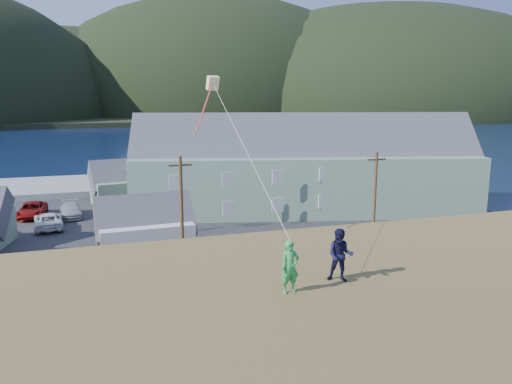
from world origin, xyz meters
The scene contains 14 objects.
ground centered at (0.00, 0.00, 0.00)m, with size 900.00×900.00×0.00m, color #0A1638.
grass_strip centered at (0.00, -2.00, 0.05)m, with size 110.00×8.00×0.10m, color #4C3D19.
waterfront_lot centered at (0.00, 17.00, 0.06)m, with size 72.00×36.00×0.12m, color #28282B.
wharf centered at (-6.00, 40.00, 0.45)m, with size 26.00×14.00×0.90m, color gray.
far_shore centered at (0.00, 330.00, 1.00)m, with size 900.00×320.00×2.00m, color black.
far_hills centered at (35.59, 279.38, 2.00)m, with size 760.00×265.00×143.00m.
lodge centered at (16.56, 18.78, 5.03)m, with size 38.64×18.96×13.10m.
shed_white centered at (-1.80, 7.57, 2.34)m, with size 7.83×5.40×6.05m.
shed_palegreen_far centered at (-1.29, 28.01, 2.51)m, with size 10.52×7.10×6.53m.
utility_poles centered at (-1.38, 1.50, 4.44)m, with size 34.27×0.24×8.81m.
parked_cars centered at (-8.99, 20.92, 0.87)m, with size 26.25×12.45×1.57m.
kite_flyer_green centered at (0.20, -18.94, 7.98)m, with size 0.57×0.37×1.55m, color green.
kite_flyer_navy centered at (2.00, -18.54, 8.03)m, with size 0.80×0.63×1.66m, color black.
kite_rig centered at (-0.41, -11.77, 13.09)m, with size 0.90×4.00×8.77m.
Camera 1 is at (-4.81, -31.68, 12.87)m, focal length 35.00 mm.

